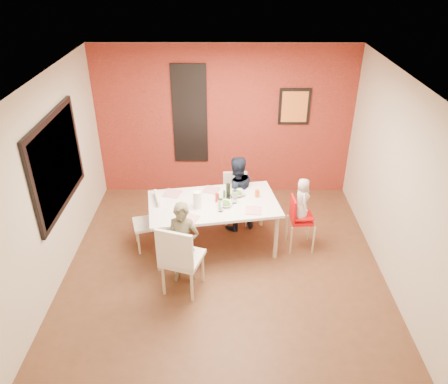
{
  "coord_description": "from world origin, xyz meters",
  "views": [
    {
      "loc": [
        0.02,
        -5.01,
        4.08
      ],
      "look_at": [
        0.0,
        0.3,
        1.05
      ],
      "focal_mm": 35.0,
      "sensor_mm": 36.0,
      "label": 1
    }
  ],
  "objects_px": {
    "dining_table": "(213,207)",
    "child_far": "(236,194)",
    "high_chair": "(299,218)",
    "chair_far": "(235,195)",
    "child_near": "(183,244)",
    "paper_towel_roll": "(197,200)",
    "chair_near": "(179,257)",
    "toddler": "(302,199)",
    "chair_left": "(152,219)",
    "wine_bottle": "(228,191)"
  },
  "relations": [
    {
      "from": "high_chair",
      "to": "toddler",
      "type": "bearing_deg",
      "value": -86.59
    },
    {
      "from": "child_near",
      "to": "toddler",
      "type": "height_order",
      "value": "child_near"
    },
    {
      "from": "high_chair",
      "to": "child_far",
      "type": "distance_m",
      "value": 1.08
    },
    {
      "from": "child_near",
      "to": "toddler",
      "type": "relative_size",
      "value": 1.85
    },
    {
      "from": "dining_table",
      "to": "child_far",
      "type": "bearing_deg",
      "value": 56.7
    },
    {
      "from": "chair_far",
      "to": "child_near",
      "type": "height_order",
      "value": "child_near"
    },
    {
      "from": "chair_far",
      "to": "chair_left",
      "type": "height_order",
      "value": "chair_left"
    },
    {
      "from": "dining_table",
      "to": "toddler",
      "type": "relative_size",
      "value": 3.06
    },
    {
      "from": "child_far",
      "to": "wine_bottle",
      "type": "relative_size",
      "value": 5.09
    },
    {
      "from": "chair_near",
      "to": "toddler",
      "type": "distance_m",
      "value": 2.0
    },
    {
      "from": "chair_far",
      "to": "toddler",
      "type": "height_order",
      "value": "toddler"
    },
    {
      "from": "paper_towel_roll",
      "to": "wine_bottle",
      "type": "bearing_deg",
      "value": 30.4
    },
    {
      "from": "dining_table",
      "to": "chair_far",
      "type": "relative_size",
      "value": 2.4
    },
    {
      "from": "chair_near",
      "to": "toddler",
      "type": "relative_size",
      "value": 1.6
    },
    {
      "from": "toddler",
      "to": "paper_towel_roll",
      "type": "distance_m",
      "value": 1.52
    },
    {
      "from": "chair_left",
      "to": "chair_near",
      "type": "bearing_deg",
      "value": 9.74
    },
    {
      "from": "child_near",
      "to": "child_far",
      "type": "height_order",
      "value": "child_far"
    },
    {
      "from": "child_near",
      "to": "wine_bottle",
      "type": "bearing_deg",
      "value": 66.53
    },
    {
      "from": "child_far",
      "to": "toddler",
      "type": "xyz_separation_m",
      "value": [
        0.95,
        -0.54,
        0.22
      ]
    },
    {
      "from": "dining_table",
      "to": "toddler",
      "type": "bearing_deg",
      "value": -0.65
    },
    {
      "from": "dining_table",
      "to": "child_far",
      "type": "height_order",
      "value": "child_far"
    },
    {
      "from": "dining_table",
      "to": "chair_left",
      "type": "height_order",
      "value": "chair_left"
    },
    {
      "from": "dining_table",
      "to": "wine_bottle",
      "type": "relative_size",
      "value": 8.18
    },
    {
      "from": "high_chair",
      "to": "toddler",
      "type": "distance_m",
      "value": 0.32
    },
    {
      "from": "chair_far",
      "to": "chair_left",
      "type": "relative_size",
      "value": 0.97
    },
    {
      "from": "chair_left",
      "to": "wine_bottle",
      "type": "bearing_deg",
      "value": 78.42
    },
    {
      "from": "chair_far",
      "to": "toddler",
      "type": "bearing_deg",
      "value": -41.92
    },
    {
      "from": "chair_near",
      "to": "paper_towel_roll",
      "type": "relative_size",
      "value": 4.05
    },
    {
      "from": "dining_table",
      "to": "chair_left",
      "type": "bearing_deg",
      "value": 178.94
    },
    {
      "from": "chair_near",
      "to": "child_near",
      "type": "bearing_deg",
      "value": -78.83
    },
    {
      "from": "chair_far",
      "to": "chair_left",
      "type": "bearing_deg",
      "value": -152.55
    },
    {
      "from": "high_chair",
      "to": "child_far",
      "type": "height_order",
      "value": "child_far"
    },
    {
      "from": "child_near",
      "to": "wine_bottle",
      "type": "relative_size",
      "value": 4.93
    },
    {
      "from": "dining_table",
      "to": "child_far",
      "type": "distance_m",
      "value": 0.63
    },
    {
      "from": "chair_near",
      "to": "child_far",
      "type": "xyz_separation_m",
      "value": [
        0.76,
        1.56,
        0.04
      ]
    },
    {
      "from": "chair_near",
      "to": "wine_bottle",
      "type": "relative_size",
      "value": 4.27
    },
    {
      "from": "child_far",
      "to": "paper_towel_roll",
      "type": "bearing_deg",
      "value": 29.75
    },
    {
      "from": "dining_table",
      "to": "child_near",
      "type": "relative_size",
      "value": 1.66
    },
    {
      "from": "chair_near",
      "to": "chair_left",
      "type": "xyz_separation_m",
      "value": [
        -0.52,
        1.05,
        -0.11
      ]
    },
    {
      "from": "high_chair",
      "to": "dining_table",
      "type": "bearing_deg",
      "value": 85.68
    },
    {
      "from": "chair_far",
      "to": "child_near",
      "type": "distance_m",
      "value": 1.71
    },
    {
      "from": "dining_table",
      "to": "chair_near",
      "type": "distance_m",
      "value": 1.12
    },
    {
      "from": "chair_far",
      "to": "toddler",
      "type": "xyz_separation_m",
      "value": [
        0.95,
        -0.77,
        0.37
      ]
    },
    {
      "from": "chair_left",
      "to": "toddler",
      "type": "height_order",
      "value": "toddler"
    },
    {
      "from": "dining_table",
      "to": "wine_bottle",
      "type": "xyz_separation_m",
      "value": [
        0.22,
        0.11,
        0.19
      ]
    },
    {
      "from": "paper_towel_roll",
      "to": "chair_far",
      "type": "bearing_deg",
      "value": 58.04
    },
    {
      "from": "wine_bottle",
      "to": "dining_table",
      "type": "bearing_deg",
      "value": -152.4
    },
    {
      "from": "dining_table",
      "to": "child_near",
      "type": "distance_m",
      "value": 0.88
    },
    {
      "from": "chair_left",
      "to": "child_near",
      "type": "relative_size",
      "value": 0.71
    },
    {
      "from": "child_far",
      "to": "paper_towel_roll",
      "type": "relative_size",
      "value": 4.82
    }
  ]
}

